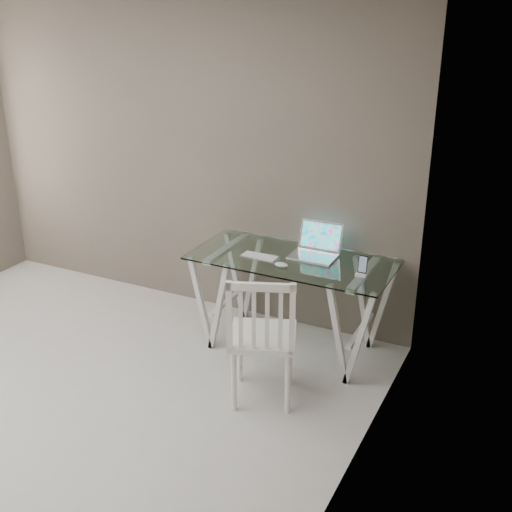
# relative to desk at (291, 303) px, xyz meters

# --- Properties ---
(desk) EXTENTS (1.50, 0.70, 0.75)m
(desk) POSITION_rel_desk_xyz_m (0.00, 0.00, 0.00)
(desk) COLOR silver
(desk) RESTS_ON ground
(chair) EXTENTS (0.56, 0.56, 0.95)m
(chair) POSITION_rel_desk_xyz_m (0.12, -0.76, 0.14)
(chair) COLOR white
(chair) RESTS_ON ground
(laptop) EXTENTS (0.34, 0.31, 0.23)m
(laptop) POSITION_rel_desk_xyz_m (0.13, 0.15, 0.42)
(laptop) COLOR silver
(laptop) RESTS_ON desk
(keyboard) EXTENTS (0.28, 0.12, 0.01)m
(keyboard) POSITION_rel_desk_xyz_m (-0.23, -0.08, 0.37)
(keyboard) COLOR silver
(keyboard) RESTS_ON desk
(mouse) EXTENTS (0.10, 0.06, 0.03)m
(mouse) POSITION_rel_desk_xyz_m (-0.01, -0.18, 0.38)
(mouse) COLOR silver
(mouse) RESTS_ON desk
(phone_dock) EXTENTS (0.08, 0.08, 0.14)m
(phone_dock) POSITION_rel_desk_xyz_m (0.55, -0.06, 0.40)
(phone_dock) COLOR white
(phone_dock) RESTS_ON desk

